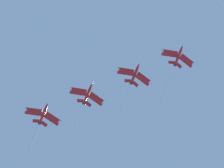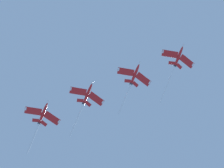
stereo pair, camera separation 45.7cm
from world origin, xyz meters
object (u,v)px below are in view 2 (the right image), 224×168
at_px(jet_lead, 177,62).
at_px(jet_second, 132,80).
at_px(jet_third, 85,101).
at_px(jet_fourth, 40,120).

bearing_deg(jet_lead, jet_second, -143.98).
distance_m(jet_lead, jet_third, 55.36).
relative_size(jet_second, jet_fourth, 1.03).
bearing_deg(jet_fourth, jet_lead, 35.17).
xyz_separation_m(jet_second, jet_fourth, (-43.57, -30.22, -10.38)).
bearing_deg(jet_second, jet_fourth, -145.25).
xyz_separation_m(jet_second, jet_third, (-22.83, -15.90, -5.13)).
distance_m(jet_lead, jet_second, 27.09).
bearing_deg(jet_third, jet_lead, 35.42).
bearing_deg(jet_second, jet_lead, 36.02).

